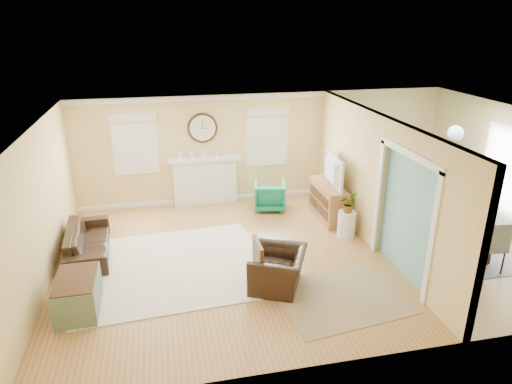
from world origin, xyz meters
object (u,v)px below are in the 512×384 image
eames_chair (278,269)px  credenza (328,201)px  sofa (88,241)px  dining_table (449,226)px  green_chair (270,196)px

eames_chair → credenza: (1.81, 2.50, 0.08)m
sofa → dining_table: 7.07m
sofa → eames_chair: 3.74m
eames_chair → green_chair: bearing=-166.3°
credenza → dining_table: 2.54m
eames_chair → credenza: 3.09m
dining_table → credenza: bearing=63.4°
sofa → eames_chair: (3.26, -1.83, 0.04)m
green_chair → credenza: (1.16, -0.77, 0.07)m
sofa → eames_chair: bearing=-123.4°
credenza → dining_table: size_ratio=0.69×
eames_chair → credenza: credenza is taller
green_chair → credenza: credenza is taller
sofa → eames_chair: eames_chair is taller
sofa → credenza: credenza is taller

